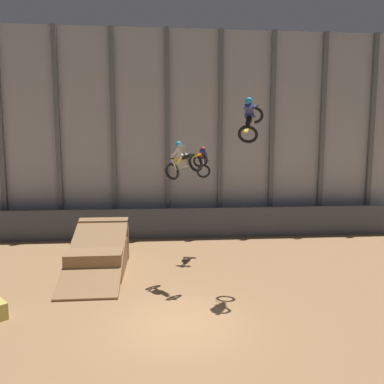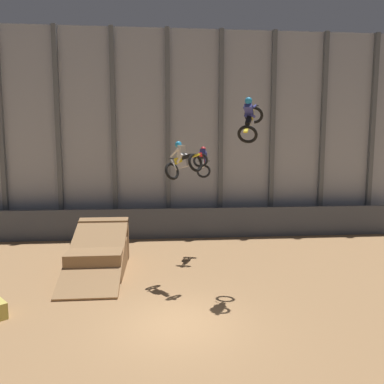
# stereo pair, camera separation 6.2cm
# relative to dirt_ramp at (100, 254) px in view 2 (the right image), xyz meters

# --- Properties ---
(ground_plane) EXTENTS (60.00, 60.00, 0.00)m
(ground_plane) POSITION_rel_dirt_ramp_xyz_m (3.35, -5.72, -0.74)
(ground_plane) COLOR #9E754C
(arena_back_wall) EXTENTS (32.00, 0.40, 12.92)m
(arena_back_wall) POSITION_rel_dirt_ramp_xyz_m (3.35, 6.97, 5.72)
(arena_back_wall) COLOR #A3A8B2
(arena_back_wall) RESTS_ON ground_plane
(lower_barrier) EXTENTS (31.36, 0.20, 1.87)m
(lower_barrier) POSITION_rel_dirt_ramp_xyz_m (3.35, 5.62, 0.20)
(lower_barrier) COLOR #474C56
(lower_barrier) RESTS_ON ground_plane
(dirt_ramp) EXTENTS (2.42, 5.42, 2.21)m
(dirt_ramp) POSITION_rel_dirt_ramp_xyz_m (0.00, 0.00, 0.00)
(dirt_ramp) COLOR #966F48
(dirt_ramp) RESTS_ON ground_plane
(rider_bike_left_air) EXTENTS (1.63, 1.73, 1.62)m
(rider_bike_left_air) POSITION_rel_dirt_ramp_xyz_m (3.73, -2.25, 4.34)
(rider_bike_left_air) COLOR black
(rider_bike_center_air) EXTENTS (1.11, 1.80, 1.67)m
(rider_bike_center_air) POSITION_rel_dirt_ramp_xyz_m (4.96, 1.57, 4.17)
(rider_bike_center_air) COLOR black
(rider_bike_right_air) EXTENTS (1.35, 1.83, 1.70)m
(rider_bike_right_air) POSITION_rel_dirt_ramp_xyz_m (6.15, -3.45, 5.93)
(rider_bike_right_air) COLOR black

